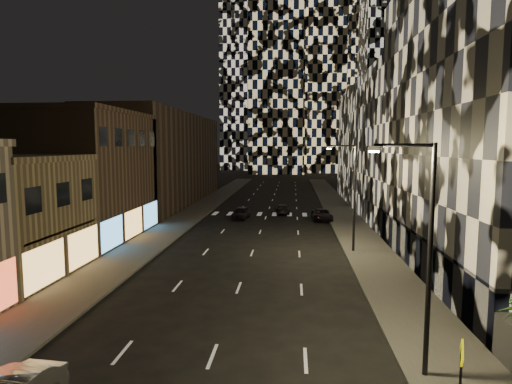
% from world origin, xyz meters
% --- Properties ---
extents(sidewalk_left, '(4.00, 120.00, 0.15)m').
position_xyz_m(sidewalk_left, '(-10.00, 50.00, 0.07)').
color(sidewalk_left, '#47443F').
rests_on(sidewalk_left, ground).
extents(sidewalk_right, '(4.00, 120.00, 0.15)m').
position_xyz_m(sidewalk_right, '(10.00, 50.00, 0.07)').
color(sidewalk_right, '#47443F').
rests_on(sidewalk_right, ground).
extents(curb_left, '(0.20, 120.00, 0.15)m').
position_xyz_m(curb_left, '(-7.90, 50.00, 0.07)').
color(curb_left, '#4C4C47').
rests_on(curb_left, ground).
extents(curb_right, '(0.20, 120.00, 0.15)m').
position_xyz_m(curb_right, '(7.90, 50.00, 0.07)').
color(curb_right, '#4C4C47').
rests_on(curb_right, ground).
extents(retail_brown, '(10.00, 15.00, 12.00)m').
position_xyz_m(retail_brown, '(-17.00, 33.50, 6.00)').
color(retail_brown, '#4E3B2C').
rests_on(retail_brown, ground).
extents(retail_filler_left, '(10.00, 40.00, 14.00)m').
position_xyz_m(retail_filler_left, '(-17.00, 60.00, 7.00)').
color(retail_filler_left, '#4E3B2C').
rests_on(retail_filler_left, ground).
extents(midrise_base, '(0.60, 25.00, 3.00)m').
position_xyz_m(midrise_base, '(12.30, 24.50, 1.50)').
color(midrise_base, '#383838').
rests_on(midrise_base, ground).
extents(midrise_filler_right, '(16.00, 40.00, 18.00)m').
position_xyz_m(midrise_filler_right, '(20.00, 57.00, 9.00)').
color(midrise_filler_right, '#232326').
rests_on(midrise_filler_right, ground).
extents(tower_right_mid, '(20.00, 20.00, 100.00)m').
position_xyz_m(tower_right_mid, '(35.00, 135.00, 50.00)').
color(tower_right_mid, black).
rests_on(tower_right_mid, ground).
extents(tower_left_back, '(24.00, 24.00, 120.00)m').
position_xyz_m(tower_left_back, '(-12.00, 165.00, 60.00)').
color(tower_left_back, black).
rests_on(tower_left_back, ground).
extents(tower_center_low, '(18.00, 18.00, 95.00)m').
position_xyz_m(tower_center_low, '(-2.00, 140.00, 47.50)').
color(tower_center_low, black).
rests_on(tower_center_low, ground).
extents(streetlight_near, '(2.55, 0.25, 9.00)m').
position_xyz_m(streetlight_near, '(8.35, 10.00, 5.35)').
color(streetlight_near, black).
rests_on(streetlight_near, sidewalk_right).
extents(streetlight_far, '(2.55, 0.25, 9.00)m').
position_xyz_m(streetlight_far, '(8.35, 30.00, 5.35)').
color(streetlight_far, black).
rests_on(streetlight_far, sidewalk_right).
extents(car_dark_midlane, '(2.19, 4.49, 1.48)m').
position_xyz_m(car_dark_midlane, '(-3.05, 46.18, 0.74)').
color(car_dark_midlane, black).
rests_on(car_dark_midlane, ground).
extents(car_dark_oncoming, '(2.06, 4.50, 1.27)m').
position_xyz_m(car_dark_oncoming, '(2.06, 50.55, 0.64)').
color(car_dark_oncoming, black).
rests_on(car_dark_oncoming, ground).
extents(car_dark_rightlane, '(2.55, 5.02, 1.36)m').
position_xyz_m(car_dark_rightlane, '(7.00, 45.80, 0.68)').
color(car_dark_rightlane, black).
rests_on(car_dark_rightlane, ground).
extents(ped_sign, '(0.33, 0.92, 2.87)m').
position_xyz_m(ped_sign, '(8.74, 6.97, 2.11)').
color(ped_sign, black).
rests_on(ped_sign, sidewalk_right).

